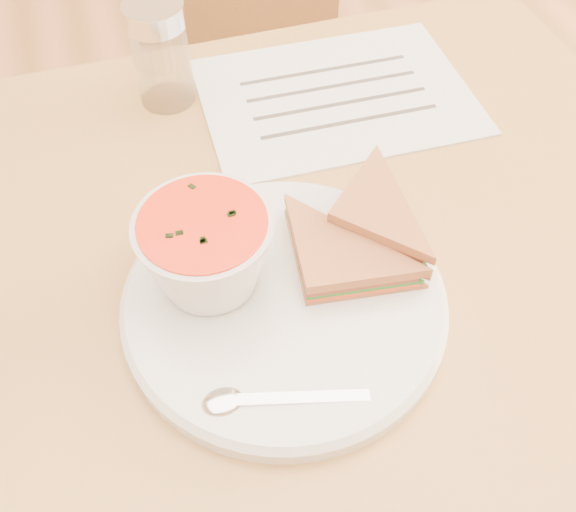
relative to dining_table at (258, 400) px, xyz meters
name	(u,v)px	position (x,y,z in m)	size (l,w,h in m)	color
floor	(265,485)	(0.00, 0.00, -0.38)	(5.00, 6.00, 0.01)	brown
dining_table	(258,400)	(0.00, 0.00, 0.00)	(1.00, 0.70, 0.75)	brown
chair_far	(234,96)	(0.12, 0.59, 0.09)	(0.41, 0.41, 0.93)	brown
plate	(284,303)	(0.01, -0.09, 0.38)	(0.30, 0.30, 0.02)	silver
soup_bowl	(207,254)	(-0.05, -0.06, 0.43)	(0.12, 0.12, 0.08)	silver
sandwich_half_a	(306,299)	(0.03, -0.11, 0.41)	(0.11, 0.11, 0.03)	#A45F3A
sandwich_half_b	(327,225)	(0.07, -0.05, 0.42)	(0.11, 0.11, 0.03)	#A45F3A
spoon	(286,399)	(-0.02, -0.19, 0.40)	(0.18, 0.04, 0.01)	silver
paper_menu	(336,96)	(0.17, 0.19, 0.38)	(0.33, 0.24, 0.00)	white
condiment_shaker	(161,54)	(-0.03, 0.25, 0.44)	(0.07, 0.07, 0.12)	silver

